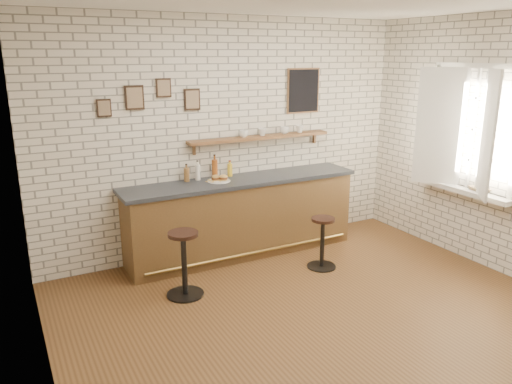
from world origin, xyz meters
TOP-DOWN VIEW (x-y plane):
  - ground at (0.00, 0.00)m, footprint 5.00×5.00m
  - bar_counter at (0.03, 1.70)m, footprint 3.10×0.65m
  - sandwich_plate at (-0.28, 1.72)m, footprint 0.28×0.28m
  - ciabatta_sandwich at (-0.27, 1.72)m, footprint 0.22×0.15m
  - potato_chips at (-0.31, 1.71)m, footprint 0.27×0.17m
  - bitters_bottle_brown at (-0.63, 1.90)m, footprint 0.07×0.07m
  - bitters_bottle_white at (-0.49, 1.90)m, footprint 0.06×0.06m
  - bitters_bottle_amber at (-0.26, 1.90)m, footprint 0.07×0.07m
  - condiment_bottle_yellow at (-0.05, 1.90)m, footprint 0.06×0.06m
  - bar_stool_left at (-1.05, 0.93)m, footprint 0.42×0.42m
  - bar_stool_right at (0.69, 0.84)m, footprint 0.36×0.36m
  - wall_shelf at (0.40, 1.90)m, footprint 2.00×0.18m
  - shelf_cup_a at (0.16, 1.90)m, footprint 0.12×0.12m
  - shelf_cup_b at (0.43, 1.90)m, footprint 0.15×0.15m
  - shelf_cup_c at (0.77, 1.90)m, footprint 0.15×0.15m
  - shelf_cup_d at (1.01, 1.90)m, footprint 0.12×0.12m
  - back_wall_decor at (0.23, 1.98)m, footprint 2.96×0.02m
  - window_sill at (2.40, 0.30)m, footprint 0.20×1.35m
  - casement_window at (2.36, 0.30)m, footprint 0.40×1.30m
  - book_lower at (2.38, 0.11)m, footprint 0.19×0.23m
  - book_upper at (2.38, 0.13)m, footprint 0.24×0.29m

SIDE VIEW (x-z plane):
  - ground at x=0.00m, z-range 0.00..0.00m
  - bar_stool_right at x=0.69m, z-range 0.02..0.66m
  - bar_stool_left at x=-1.05m, z-range 0.03..0.75m
  - bar_counter at x=0.03m, z-range 0.00..1.01m
  - window_sill at x=2.40m, z-range 0.87..0.93m
  - book_lower at x=2.38m, z-range 0.93..0.95m
  - book_upper at x=2.38m, z-range 0.95..0.97m
  - sandwich_plate at x=-0.28m, z-range 1.01..1.02m
  - potato_chips at x=-0.31m, z-range 1.02..1.02m
  - ciabatta_sandwich at x=-0.27m, z-range 1.02..1.09m
  - condiment_bottle_yellow at x=-0.05m, z-range 0.99..1.20m
  - bitters_bottle_brown at x=-0.63m, z-range 0.99..1.21m
  - bitters_bottle_white at x=-0.49m, z-range 0.99..1.24m
  - bitters_bottle_amber at x=-0.26m, z-range 0.98..1.29m
  - wall_shelf at x=0.40m, z-range 1.39..1.57m
  - shelf_cup_a at x=0.16m, z-range 1.50..1.59m
  - shelf_cup_d at x=1.01m, z-range 1.50..1.60m
  - shelf_cup_b at x=0.43m, z-range 1.50..1.60m
  - shelf_cup_c at x=0.77m, z-range 1.50..1.60m
  - casement_window at x=2.36m, z-range 0.87..2.43m
  - back_wall_decor at x=0.23m, z-range 1.77..2.33m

